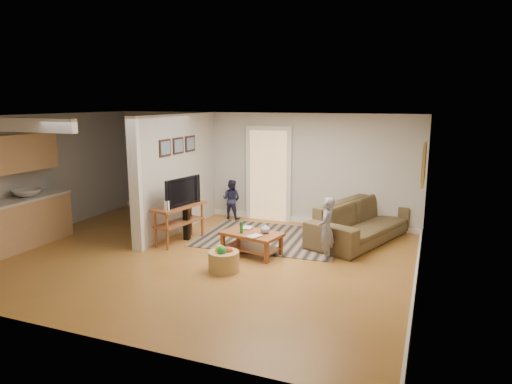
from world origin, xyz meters
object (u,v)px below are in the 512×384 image
(speaker_right, at_px, (187,208))
(child, at_px, (325,260))
(tv_console, at_px, (179,208))
(speaker_left, at_px, (186,213))
(toddler, at_px, (232,219))
(toy_basket, at_px, (224,260))
(coffee_table, at_px, (253,237))
(sofa, at_px, (361,239))

(speaker_right, height_order, child, speaker_right)
(tv_console, distance_m, speaker_left, 0.23)
(child, height_order, toddler, child)
(speaker_left, xyz_separation_m, toddler, (0.14, 1.87, -0.56))
(toy_basket, bearing_deg, tv_console, 143.11)
(speaker_left, height_order, speaker_right, speaker_left)
(coffee_table, distance_m, speaker_right, 2.11)
(sofa, distance_m, speaker_right, 3.71)
(sofa, bearing_deg, toy_basket, 164.53)
(sofa, xyz_separation_m, speaker_right, (-3.60, -0.73, 0.50))
(toy_basket, bearing_deg, coffee_table, 81.59)
(tv_console, bearing_deg, speaker_left, 87.02)
(speaker_left, xyz_separation_m, toy_basket, (1.44, -1.30, -0.37))
(tv_console, xyz_separation_m, toy_basket, (1.48, -1.11, -0.50))
(tv_console, xyz_separation_m, speaker_right, (-0.26, 0.75, -0.19))
(coffee_table, xyz_separation_m, tv_console, (-1.62, 0.18, 0.36))
(speaker_right, bearing_deg, sofa, 17.18)
(sofa, relative_size, speaker_right, 2.69)
(sofa, bearing_deg, tv_console, 134.02)
(sofa, bearing_deg, child, -175.71)
(speaker_right, bearing_deg, toy_basket, -41.22)
(tv_console, distance_m, toddler, 2.17)
(tv_console, height_order, toy_basket, tv_console)
(toddler, bearing_deg, toy_basket, 113.64)
(coffee_table, xyz_separation_m, speaker_right, (-1.88, 0.93, 0.17))
(speaker_left, xyz_separation_m, child, (2.88, -0.15, -0.56))
(tv_console, relative_size, toy_basket, 2.47)
(coffee_table, height_order, toy_basket, coffee_table)
(coffee_table, bearing_deg, toddler, 122.72)
(speaker_left, bearing_deg, speaker_right, 113.72)
(tv_console, bearing_deg, toy_basket, -26.04)
(toy_basket, bearing_deg, sofa, 54.47)
(coffee_table, xyz_separation_m, child, (1.31, 0.21, -0.33))
(toy_basket, height_order, child, child)
(sofa, distance_m, toddler, 3.20)
(tv_console, bearing_deg, coffee_table, 4.57)
(speaker_left, distance_m, toddler, 1.96)
(toddler, bearing_deg, sofa, 171.15)
(toy_basket, bearing_deg, child, 38.45)
(speaker_right, bearing_deg, tv_console, -65.13)
(sofa, xyz_separation_m, toddler, (-3.15, 0.57, 0.00))
(sofa, relative_size, child, 2.37)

